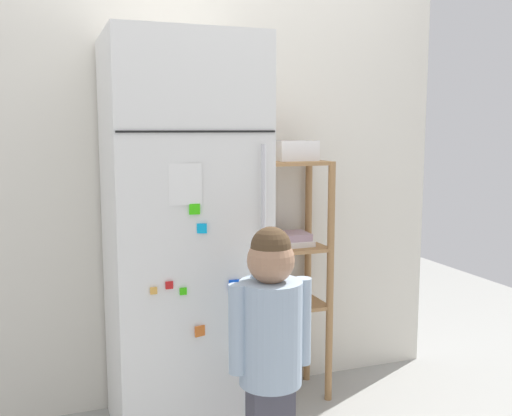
{
  "coord_description": "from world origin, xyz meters",
  "views": [
    {
      "loc": [
        -0.8,
        -2.49,
        1.37
      ],
      "look_at": [
        0.12,
        0.02,
        1.01
      ],
      "focal_mm": 40.97,
      "sensor_mm": 36.0,
      "label": 1
    }
  ],
  "objects_px": {
    "refrigerator": "(183,240)",
    "child_standing": "(270,332)",
    "pantry_shelf_unit": "(288,259)",
    "fruit_bin": "(295,152)"
  },
  "relations": [
    {
      "from": "pantry_shelf_unit",
      "to": "fruit_bin",
      "type": "distance_m",
      "value": 0.54
    },
    {
      "from": "child_standing",
      "to": "pantry_shelf_unit",
      "type": "bearing_deg",
      "value": 61.98
    },
    {
      "from": "fruit_bin",
      "to": "child_standing",
      "type": "bearing_deg",
      "value": -120.0
    },
    {
      "from": "pantry_shelf_unit",
      "to": "fruit_bin",
      "type": "xyz_separation_m",
      "value": [
        0.04,
        0.01,
        0.54
      ]
    },
    {
      "from": "refrigerator",
      "to": "fruit_bin",
      "type": "height_order",
      "value": "refrigerator"
    },
    {
      "from": "pantry_shelf_unit",
      "to": "fruit_bin",
      "type": "bearing_deg",
      "value": 20.13
    },
    {
      "from": "child_standing",
      "to": "fruit_bin",
      "type": "xyz_separation_m",
      "value": [
        0.41,
        0.71,
        0.64
      ]
    },
    {
      "from": "refrigerator",
      "to": "child_standing",
      "type": "height_order",
      "value": "refrigerator"
    },
    {
      "from": "pantry_shelf_unit",
      "to": "child_standing",
      "type": "bearing_deg",
      "value": -118.02
    },
    {
      "from": "refrigerator",
      "to": "fruit_bin",
      "type": "distance_m",
      "value": 0.74
    }
  ]
}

